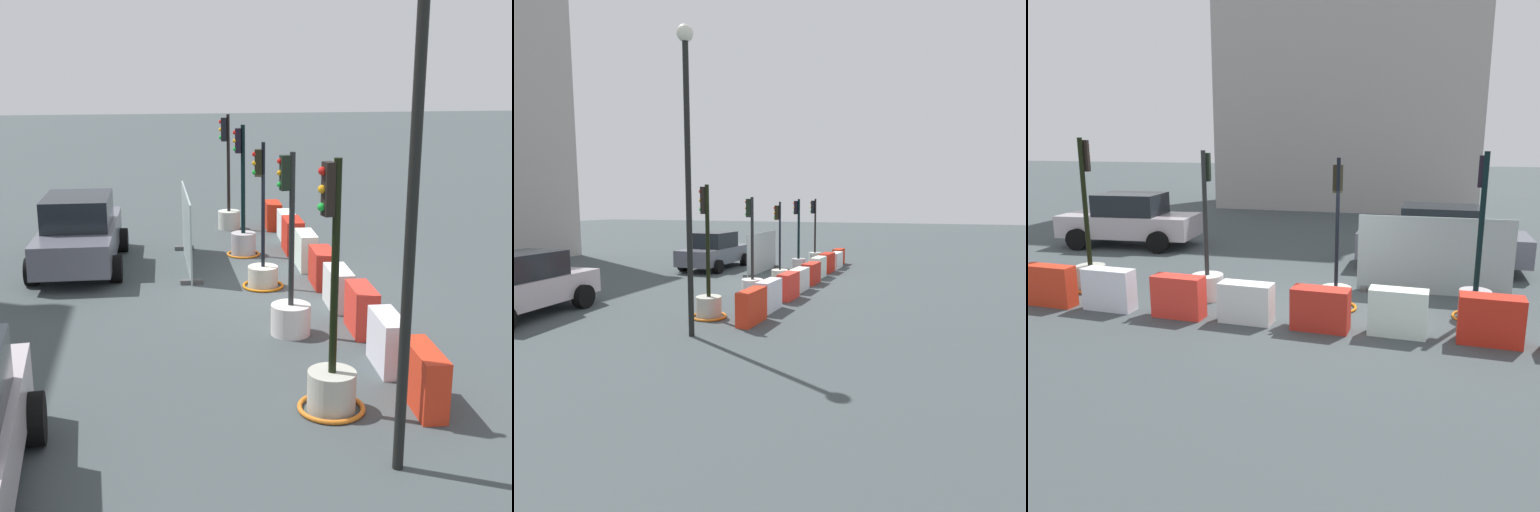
# 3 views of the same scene
# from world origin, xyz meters

# --- Properties ---
(ground_plane) EXTENTS (120.00, 120.00, 0.00)m
(ground_plane) POSITION_xyz_m (0.00, 0.00, 0.00)
(ground_plane) COLOR #3E4749
(traffic_light_0) EXTENTS (0.97, 0.97, 3.56)m
(traffic_light_0) POSITION_xyz_m (-5.81, 0.18, 0.56)
(traffic_light_0) COLOR #B4B3A6
(traffic_light_0) RESTS_ON ground_plane
(traffic_light_1) EXTENTS (0.72, 0.72, 3.30)m
(traffic_light_1) POSITION_xyz_m (-2.81, 0.17, 0.55)
(traffic_light_1) COLOR silver
(traffic_light_1) RESTS_ON ground_plane
(traffic_light_2) EXTENTS (0.91, 0.91, 3.17)m
(traffic_light_2) POSITION_xyz_m (0.10, 0.21, 0.45)
(traffic_light_2) COLOR beige
(traffic_light_2) RESTS_ON ground_plane
(traffic_light_3) EXTENTS (0.85, 0.85, 3.31)m
(traffic_light_3) POSITION_xyz_m (2.90, 0.27, 0.58)
(traffic_light_3) COLOR #ADA7AB
(traffic_light_3) RESTS_ON ground_plane
(traffic_light_4) EXTENTS (0.64, 0.64, 3.37)m
(traffic_light_4) POSITION_xyz_m (5.99, 0.29, 0.65)
(traffic_light_4) COLOR beige
(traffic_light_4) RESTS_ON ground_plane
(construction_barrier_0) EXTENTS (1.17, 0.42, 0.89)m
(construction_barrier_0) POSITION_xyz_m (-5.93, -1.13, 0.44)
(construction_barrier_0) COLOR red
(construction_barrier_0) RESTS_ON ground_plane
(construction_barrier_1) EXTENTS (1.11, 0.44, 0.88)m
(construction_barrier_1) POSITION_xyz_m (-4.51, -1.07, 0.44)
(construction_barrier_1) COLOR silver
(construction_barrier_1) RESTS_ON ground_plane
(construction_barrier_2) EXTENTS (1.07, 0.45, 0.86)m
(construction_barrier_2) POSITION_xyz_m (-2.89, -1.13, 0.43)
(construction_barrier_2) COLOR red
(construction_barrier_2) RESTS_ON ground_plane
(construction_barrier_3) EXTENTS (1.08, 0.48, 0.80)m
(construction_barrier_3) POSITION_xyz_m (-1.47, -1.08, 0.40)
(construction_barrier_3) COLOR silver
(construction_barrier_3) RESTS_ON ground_plane
(construction_barrier_4) EXTENTS (1.11, 0.51, 0.81)m
(construction_barrier_4) POSITION_xyz_m (0.02, -1.12, 0.41)
(construction_barrier_4) COLOR red
(construction_barrier_4) RESTS_ON ground_plane
(construction_barrier_5) EXTENTS (1.07, 0.45, 0.88)m
(construction_barrier_5) POSITION_xyz_m (1.44, -1.06, 0.44)
(construction_barrier_5) COLOR white
(construction_barrier_5) RESTS_ON ground_plane
(construction_barrier_6) EXTENTS (1.11, 0.50, 0.87)m
(construction_barrier_6) POSITION_xyz_m (3.03, -1.06, 0.44)
(construction_barrier_6) COLOR red
(construction_barrier_6) RESTS_ON ground_plane
(construction_barrier_7) EXTENTS (1.16, 0.46, 0.77)m
(construction_barrier_7) POSITION_xyz_m (4.46, -1.17, 0.38)
(construction_barrier_7) COLOR white
(construction_barrier_7) RESTS_ON ground_plane
(construction_barrier_8) EXTENTS (1.00, 0.47, 0.80)m
(construction_barrier_8) POSITION_xyz_m (5.83, -1.02, 0.40)
(construction_barrier_8) COLOR red
(construction_barrier_8) RESTS_ON ground_plane
(car_grey_saloon) EXTENTS (4.53, 2.19, 1.75)m
(car_grey_saloon) POSITION_xyz_m (2.35, 4.28, 0.84)
(car_grey_saloon) COLOR slate
(car_grey_saloon) RESTS_ON ground_plane
(street_lamp_post) EXTENTS (0.36, 0.36, 6.87)m
(street_lamp_post) POSITION_xyz_m (-7.41, -0.24, 4.28)
(street_lamp_post) COLOR black
(street_lamp_post) RESTS_ON ground_plane
(site_fence_panel) EXTENTS (3.46, 0.50, 1.81)m
(site_fence_panel) POSITION_xyz_m (2.11, 1.74, 0.86)
(site_fence_panel) COLOR #93A6A7
(site_fence_panel) RESTS_ON ground_plane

